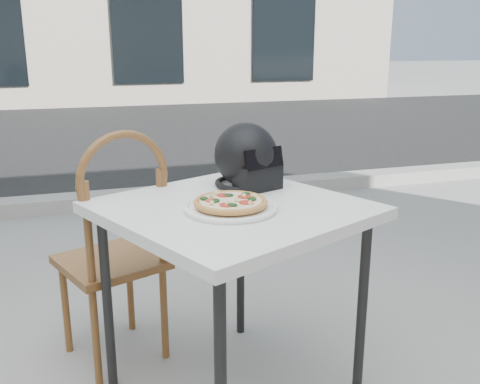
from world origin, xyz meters
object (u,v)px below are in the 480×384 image
object	(u,v)px
plate	(231,208)
helmet	(247,159)
pizza	(231,202)
cafe_table_main	(233,223)
cafe_chair_main	(117,238)

from	to	relation	value
plate	helmet	bearing A→B (deg)	62.12
pizza	cafe_table_main	bearing A→B (deg)	68.35
cafe_table_main	plate	world-z (taller)	plate
cafe_table_main	cafe_chair_main	xyz separation A→B (m)	(-0.39, 0.37, -0.14)
cafe_table_main	cafe_chair_main	world-z (taller)	cafe_chair_main
plate	helmet	world-z (taller)	helmet
pizza	cafe_chair_main	world-z (taller)	cafe_chair_main
plate	pizza	xyz separation A→B (m)	(0.00, 0.00, 0.02)
helmet	cafe_chair_main	distance (m)	0.64
cafe_table_main	cafe_chair_main	bearing A→B (deg)	136.78
cafe_table_main	plate	size ratio (longest dim) A/B	3.18
cafe_table_main	plate	bearing A→B (deg)	-111.61
plate	helmet	xyz separation A→B (m)	(0.16, 0.30, 0.11)
plate	cafe_chair_main	world-z (taller)	cafe_chair_main
cafe_table_main	pizza	xyz separation A→B (m)	(-0.03, -0.07, 0.10)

